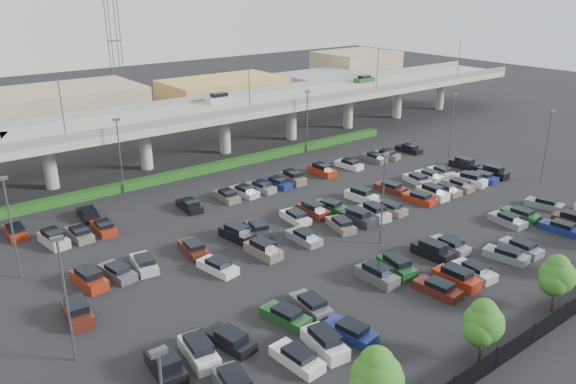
{
  "coord_description": "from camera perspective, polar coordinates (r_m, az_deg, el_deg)",
  "views": [
    {
      "loc": [
        -41.83,
        -45.64,
        26.87
      ],
      "look_at": [
        -1.44,
        6.59,
        2.0
      ],
      "focal_mm": 35.0,
      "sensor_mm": 36.0,
      "label": 1
    }
  ],
  "objects": [
    {
      "name": "comm_tower",
      "position": [
        128.61,
        -17.27,
        14.73
      ],
      "size": [
        2.4,
        2.4,
        30.0
      ],
      "color": "#47474C",
      "rests_on": "ground"
    },
    {
      "name": "fence",
      "position": [
        52.25,
        25.76,
        -11.45
      ],
      "size": [
        70.0,
        0.1,
        2.0
      ],
      "color": "black",
      "rests_on": "ground"
    },
    {
      "name": "tree_row",
      "position": [
        52.14,
        25.16,
        -8.1
      ],
      "size": [
        65.07,
        3.66,
        5.94
      ],
      "color": "#332316",
      "rests_on": "ground"
    },
    {
      "name": "overpass",
      "position": [
        90.3,
        -9.39,
        7.63
      ],
      "size": [
        150.0,
        13.0,
        15.8
      ],
      "color": "gray",
      "rests_on": "ground"
    },
    {
      "name": "parked_cars",
      "position": [
        65.04,
        5.67,
        -3.27
      ],
      "size": [
        62.67,
        41.61,
        1.67
      ],
      "color": "#4D4E54",
      "rests_on": "ground"
    },
    {
      "name": "distant_buildings",
      "position": [
        122.55,
        -10.89,
        9.4
      ],
      "size": [
        138.0,
        24.0,
        9.0
      ],
      "color": "slate",
      "rests_on": "ground"
    },
    {
      "name": "ground",
      "position": [
        67.49,
        4.4,
        -2.89
      ],
      "size": [
        280.0,
        280.0,
        0.0
      ],
      "primitive_type": "plane",
      "color": "black"
    },
    {
      "name": "light_poles",
      "position": [
        64.16,
        0.61,
        1.88
      ],
      "size": [
        66.9,
        48.38,
        10.3
      ],
      "color": "#47474C",
      "rests_on": "ground"
    },
    {
      "name": "hedge",
      "position": [
        86.21,
        -6.75,
        2.72
      ],
      "size": [
        66.0,
        1.6,
        1.1
      ],
      "primitive_type": "cube",
      "color": "#164213",
      "rests_on": "ground"
    }
  ]
}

